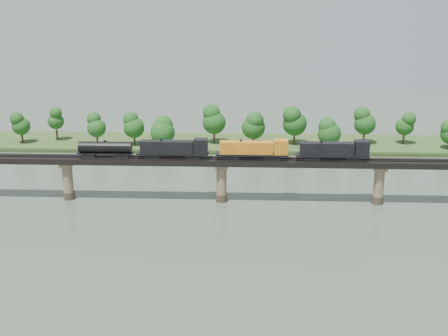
{
  "coord_description": "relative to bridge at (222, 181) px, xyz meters",
  "views": [
    {
      "loc": [
        6.41,
        -106.16,
        51.79
      ],
      "look_at": [
        0.62,
        30.0,
        9.0
      ],
      "focal_mm": 45.0,
      "sensor_mm": 36.0,
      "label": 1
    }
  ],
  "objects": [
    {
      "name": "bridge_superstructure",
      "position": [
        0.0,
        0.0,
        6.33
      ],
      "size": [
        220.0,
        4.9,
        0.75
      ],
      "color": "black",
      "rests_on": "bridge"
    },
    {
      "name": "bridge",
      "position": [
        0.0,
        0.0,
        0.0
      ],
      "size": [
        236.0,
        30.0,
        11.5
      ],
      "color": "#473A2D",
      "rests_on": "ground"
    },
    {
      "name": "far_treeline",
      "position": [
        -8.21,
        50.52,
        3.37
      ],
      "size": [
        289.06,
        17.54,
        13.6
      ],
      "color": "#382619",
      "rests_on": "far_bank"
    },
    {
      "name": "freight_train",
      "position": [
        1.17,
        -0.0,
        8.46
      ],
      "size": [
        73.73,
        2.87,
        5.08
      ],
      "color": "black",
      "rests_on": "bridge"
    },
    {
      "name": "ground",
      "position": [
        0.0,
        -30.0,
        -5.46
      ],
      "size": [
        400.0,
        400.0,
        0.0
      ],
      "primitive_type": "plane",
      "color": "#3D4C3C",
      "rests_on": "ground"
    },
    {
      "name": "far_bank",
      "position": [
        0.0,
        55.0,
        -4.66
      ],
      "size": [
        300.0,
        24.0,
        1.6
      ],
      "primitive_type": "cube",
      "color": "#2F4A1D",
      "rests_on": "ground"
    }
  ]
}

